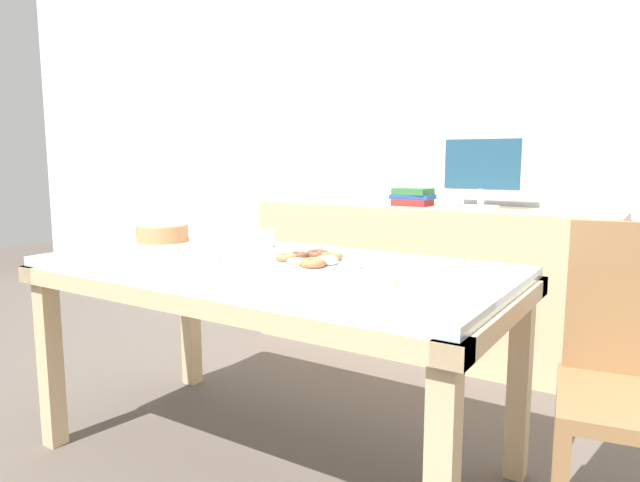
{
  "coord_description": "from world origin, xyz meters",
  "views": [
    {
      "loc": [
        1.23,
        -1.59,
        1.12
      ],
      "look_at": [
        0.1,
        0.17,
        0.81
      ],
      "focal_mm": 32.0,
      "sensor_mm": 36.0,
      "label": 1
    }
  ],
  "objects_px": {
    "pastry_platter": "(311,262)",
    "tealight_right_edge": "(220,265)",
    "book_stack": "(413,197)",
    "plate_stack": "(250,239)",
    "tealight_near_front": "(179,253)",
    "tealight_centre": "(397,288)",
    "cake_chocolate_round": "(163,235)",
    "tealight_left_edge": "(465,264)",
    "computer_monitor": "(482,173)"
  },
  "relations": [
    {
      "from": "book_stack",
      "to": "computer_monitor",
      "type": "bearing_deg",
      "value": -0.2
    },
    {
      "from": "plate_stack",
      "to": "tealight_near_front",
      "type": "relative_size",
      "value": 5.25
    },
    {
      "from": "book_stack",
      "to": "pastry_platter",
      "type": "height_order",
      "value": "book_stack"
    },
    {
      "from": "plate_stack",
      "to": "cake_chocolate_round",
      "type": "bearing_deg",
      "value": -155.02
    },
    {
      "from": "pastry_platter",
      "to": "plate_stack",
      "type": "xyz_separation_m",
      "value": [
        -0.46,
        0.23,
        0.02
      ]
    },
    {
      "from": "cake_chocolate_round",
      "to": "tealight_right_edge",
      "type": "xyz_separation_m",
      "value": [
        0.58,
        -0.27,
        -0.03
      ]
    },
    {
      "from": "pastry_platter",
      "to": "tealight_right_edge",
      "type": "bearing_deg",
      "value": -139.13
    },
    {
      "from": "cake_chocolate_round",
      "to": "pastry_platter",
      "type": "distance_m",
      "value": 0.82
    },
    {
      "from": "tealight_right_edge",
      "to": "cake_chocolate_round",
      "type": "bearing_deg",
      "value": 154.76
    },
    {
      "from": "pastry_platter",
      "to": "tealight_near_front",
      "type": "bearing_deg",
      "value": -168.95
    },
    {
      "from": "cake_chocolate_round",
      "to": "plate_stack",
      "type": "xyz_separation_m",
      "value": [
        0.35,
        0.16,
        -0.01
      ]
    },
    {
      "from": "plate_stack",
      "to": "tealight_centre",
      "type": "bearing_deg",
      "value": -25.95
    },
    {
      "from": "tealight_right_edge",
      "to": "computer_monitor",
      "type": "bearing_deg",
      "value": 76.6
    },
    {
      "from": "tealight_centre",
      "to": "cake_chocolate_round",
      "type": "bearing_deg",
      "value": 167.94
    },
    {
      "from": "tealight_left_edge",
      "to": "computer_monitor",
      "type": "bearing_deg",
      "value": 104.77
    },
    {
      "from": "book_stack",
      "to": "tealight_left_edge",
      "type": "distance_m",
      "value": 1.34
    },
    {
      "from": "tealight_near_front",
      "to": "tealight_centre",
      "type": "relative_size",
      "value": 1.0
    },
    {
      "from": "book_stack",
      "to": "plate_stack",
      "type": "height_order",
      "value": "book_stack"
    },
    {
      "from": "tealight_near_front",
      "to": "tealight_right_edge",
      "type": "bearing_deg",
      "value": -18.23
    },
    {
      "from": "cake_chocolate_round",
      "to": "tealight_near_front",
      "type": "xyz_separation_m",
      "value": [
        0.28,
        -0.17,
        -0.03
      ]
    },
    {
      "from": "cake_chocolate_round",
      "to": "tealight_centre",
      "type": "distance_m",
      "value": 1.25
    },
    {
      "from": "book_stack",
      "to": "cake_chocolate_round",
      "type": "relative_size",
      "value": 0.73
    },
    {
      "from": "tealight_left_edge",
      "to": "tealight_centre",
      "type": "distance_m",
      "value": 0.46
    },
    {
      "from": "book_stack",
      "to": "tealight_centre",
      "type": "height_order",
      "value": "book_stack"
    },
    {
      "from": "book_stack",
      "to": "tealight_right_edge",
      "type": "height_order",
      "value": "book_stack"
    },
    {
      "from": "computer_monitor",
      "to": "plate_stack",
      "type": "relative_size",
      "value": 2.02
    },
    {
      "from": "tealight_near_front",
      "to": "book_stack",
      "type": "bearing_deg",
      "value": 79.1
    },
    {
      "from": "computer_monitor",
      "to": "book_stack",
      "type": "distance_m",
      "value": 0.42
    },
    {
      "from": "pastry_platter",
      "to": "plate_stack",
      "type": "bearing_deg",
      "value": 153.2
    },
    {
      "from": "cake_chocolate_round",
      "to": "plate_stack",
      "type": "height_order",
      "value": "cake_chocolate_round"
    },
    {
      "from": "book_stack",
      "to": "tealight_near_front",
      "type": "xyz_separation_m",
      "value": [
        -0.29,
        -1.51,
        -0.14
      ]
    },
    {
      "from": "pastry_platter",
      "to": "tealight_right_edge",
      "type": "relative_size",
      "value": 8.91
    },
    {
      "from": "cake_chocolate_round",
      "to": "pastry_platter",
      "type": "relative_size",
      "value": 0.88
    },
    {
      "from": "tealight_near_front",
      "to": "tealight_right_edge",
      "type": "distance_m",
      "value": 0.31
    },
    {
      "from": "cake_chocolate_round",
      "to": "tealight_right_edge",
      "type": "height_order",
      "value": "cake_chocolate_round"
    },
    {
      "from": "pastry_platter",
      "to": "tealight_right_edge",
      "type": "height_order",
      "value": "pastry_platter"
    },
    {
      "from": "computer_monitor",
      "to": "cake_chocolate_round",
      "type": "relative_size",
      "value": 1.35
    },
    {
      "from": "tealight_left_edge",
      "to": "cake_chocolate_round",
      "type": "bearing_deg",
      "value": -171.07
    },
    {
      "from": "computer_monitor",
      "to": "plate_stack",
      "type": "bearing_deg",
      "value": -117.56
    },
    {
      "from": "pastry_platter",
      "to": "tealight_centre",
      "type": "bearing_deg",
      "value": -24.98
    },
    {
      "from": "pastry_platter",
      "to": "tealight_near_front",
      "type": "xyz_separation_m",
      "value": [
        -0.53,
        -0.1,
        -0.0
      ]
    },
    {
      "from": "plate_stack",
      "to": "tealight_near_front",
      "type": "distance_m",
      "value": 0.35
    },
    {
      "from": "computer_monitor",
      "to": "cake_chocolate_round",
      "type": "height_order",
      "value": "computer_monitor"
    },
    {
      "from": "cake_chocolate_round",
      "to": "book_stack",
      "type": "bearing_deg",
      "value": 66.86
    },
    {
      "from": "computer_monitor",
      "to": "book_stack",
      "type": "xyz_separation_m",
      "value": [
        -0.39,
        0.0,
        -0.14
      ]
    },
    {
      "from": "pastry_platter",
      "to": "book_stack",
      "type": "bearing_deg",
      "value": 99.73
    },
    {
      "from": "tealight_near_front",
      "to": "tealight_right_edge",
      "type": "xyz_separation_m",
      "value": [
        0.3,
        -0.1,
        0.0
      ]
    },
    {
      "from": "cake_chocolate_round",
      "to": "tealight_left_edge",
      "type": "height_order",
      "value": "cake_chocolate_round"
    },
    {
      "from": "plate_stack",
      "to": "tealight_centre",
      "type": "height_order",
      "value": "plate_stack"
    },
    {
      "from": "book_stack",
      "to": "tealight_near_front",
      "type": "bearing_deg",
      "value": -100.9
    }
  ]
}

